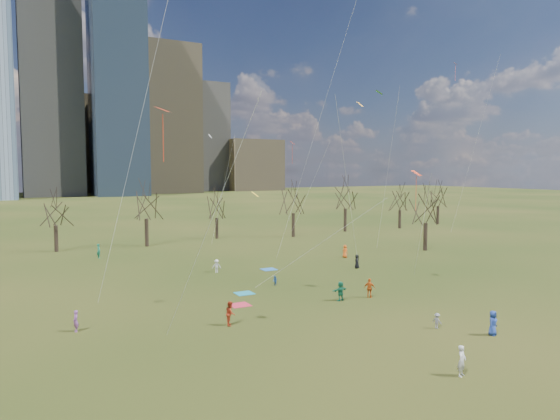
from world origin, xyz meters
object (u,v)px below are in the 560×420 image
person_0 (493,323)px  person_1 (462,361)px  blanket_teal (244,293)px  blanket_navy (269,269)px  person_4 (370,288)px  person_2 (230,313)px  blanket_crimson (240,305)px

person_0 → person_1: person_1 is taller
blanket_teal → blanket_navy: same height
person_0 → person_4: 11.81m
blanket_navy → blanket_teal: bearing=-128.4°
blanket_navy → person_0: (3.11, -26.97, 0.82)m
person_4 → person_2: bearing=56.6°
person_1 → person_2: person_2 is taller
person_1 → person_4: (6.08, 15.49, 0.01)m
blanket_navy → person_0: size_ratio=0.95×
blanket_navy → person_0: bearing=-83.4°
person_2 → blanket_crimson: bearing=-6.3°
blanket_navy → person_4: size_ratio=0.95×
person_1 → person_4: size_ratio=0.99×
blanket_navy → person_1: size_ratio=0.95×
blanket_crimson → person_0: (11.91, -14.89, 0.82)m
blanket_navy → person_2: (-11.53, -16.64, 0.85)m
person_1 → person_2: 15.95m
blanket_navy → blanket_crimson: bearing=-126.1°
blanket_navy → person_2: bearing=-124.7°
person_0 → person_1: bearing=-170.4°
person_4 → blanket_teal: bearing=14.5°
blanket_teal → person_1: size_ratio=0.95×
blanket_teal → person_4: person_4 is taller
blanket_crimson → person_4: size_ratio=0.95×
blanket_teal → blanket_crimson: 3.91m
person_0 → person_1: 8.02m
blanket_teal → person_0: 20.86m
person_4 → blanket_crimson: bearing=34.6°
blanket_navy → person_0: 27.16m
person_1 → person_4: 16.64m
person_0 → person_4: bearing=76.9°
blanket_navy → person_1: bearing=-97.4°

